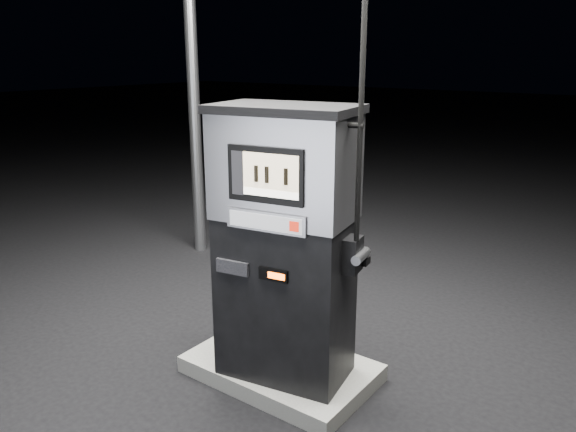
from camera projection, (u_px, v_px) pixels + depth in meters
The scene contains 5 objects.
ground at pixel (281, 376), 5.04m from camera, with size 80.00×80.00×0.00m, color black.
pump_island at pixel (281, 368), 5.02m from camera, with size 1.60×1.00×0.15m, color slate.
fuel_dispenser at pixel (285, 243), 4.52m from camera, with size 1.30×0.86×4.70m.
bollard_left at pixel (230, 292), 5.42m from camera, with size 0.11×0.11×0.82m, color #C3910A.
bollard_right at pixel (333, 341), 4.55m from camera, with size 0.10×0.10×0.78m, color #C3910A.
Camera 1 is at (2.68, -3.54, 2.79)m, focal length 35.00 mm.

